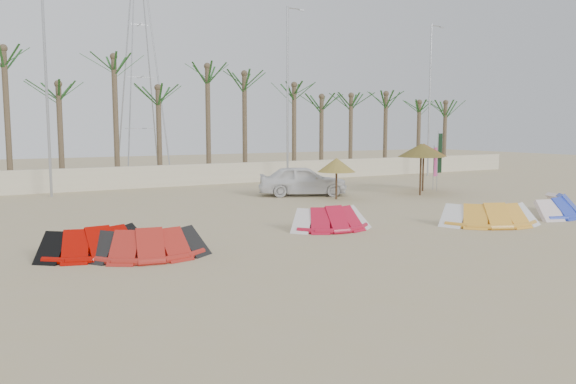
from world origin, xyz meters
TOP-DOWN VIEW (x-y plane):
  - ground at (0.00, 0.00)m, footprint 120.00×120.00m
  - boundary_wall at (0.00, 22.00)m, footprint 60.00×0.30m
  - palm_line at (0.67, 23.50)m, footprint 52.00×4.00m
  - lamp_b at (-5.96, 20.00)m, footprint 1.25×0.14m
  - lamp_c at (8.04, 20.00)m, footprint 1.25×0.14m
  - lamp_d at (20.04, 20.00)m, footprint 1.25×0.14m
  - pylon at (1.00, 28.00)m, footprint 3.00×3.00m
  - kite_red_left at (-6.73, 5.15)m, footprint 3.14×1.72m
  - kite_red_mid at (-5.53, 4.25)m, footprint 3.36×2.00m
  - kite_red_right at (1.17, 5.27)m, footprint 3.05×1.82m
  - kite_orange at (6.68, 3.20)m, footprint 3.96×2.70m
  - kite_blue at (10.86, 3.53)m, footprint 4.09×2.89m
  - parasol_left at (6.15, 11.90)m, footprint 1.89×1.89m
  - parasol_mid at (10.95, 11.10)m, footprint 2.42×2.42m
  - parasol_right at (12.47, 12.52)m, footprint 2.57×2.57m
  - flag_pink at (13.65, 12.76)m, footprint 0.45×0.09m
  - flag_green at (13.39, 12.19)m, footprint 0.45×0.11m
  - car at (5.54, 14.11)m, footprint 4.97×3.64m

SIDE VIEW (x-z plane):
  - ground at x=0.00m, z-range 0.00..0.00m
  - pylon at x=1.00m, z-range -7.00..7.00m
  - kite_red_right at x=1.17m, z-range -0.03..0.87m
  - kite_red_left at x=-6.73m, z-range -0.03..0.87m
  - kite_red_mid at x=-5.53m, z-range -0.03..0.87m
  - kite_orange at x=6.68m, z-range -0.03..0.87m
  - kite_blue at x=10.86m, z-range -0.03..0.87m
  - boundary_wall at x=0.00m, z-range 0.00..1.30m
  - car at x=5.54m, z-range 0.00..1.57m
  - flag_pink at x=13.65m, z-range 0.24..2.79m
  - parasol_left at x=6.15m, z-range 0.68..2.74m
  - flag_green at x=13.39m, z-range 0.32..3.73m
  - parasol_right at x=12.47m, z-range 0.98..3.65m
  - parasol_mid at x=10.95m, z-range 1.00..3.72m
  - lamp_b at x=-5.96m, z-range 0.27..11.27m
  - lamp_c at x=8.04m, z-range 0.27..11.27m
  - lamp_d at x=20.04m, z-range 0.27..11.27m
  - palm_line at x=0.67m, z-range 2.59..10.29m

